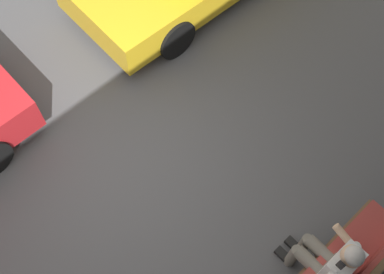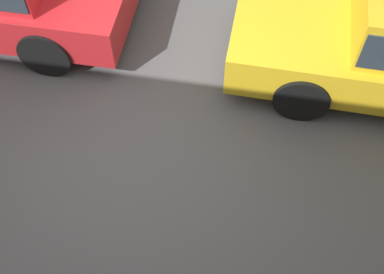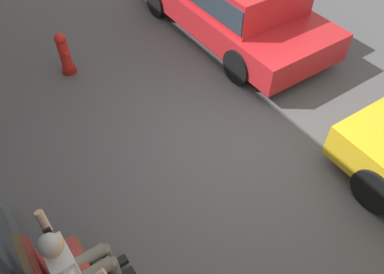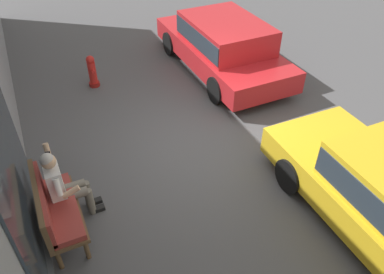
{
  "view_description": "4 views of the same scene",
  "coord_description": "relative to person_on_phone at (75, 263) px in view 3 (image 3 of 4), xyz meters",
  "views": [
    {
      "loc": [
        1.1,
        2.6,
        5.69
      ],
      "look_at": [
        -0.6,
        0.78,
        1.08
      ],
      "focal_mm": 45.0,
      "sensor_mm": 36.0,
      "label": 1
    },
    {
      "loc": [
        -1.15,
        2.6,
        4.45
      ],
      "look_at": [
        -0.75,
        0.17,
        0.8
      ],
      "focal_mm": 45.0,
      "sensor_mm": 36.0,
      "label": 2
    },
    {
      "loc": [
        -2.73,
        2.6,
        4.29
      ],
      "look_at": [
        -0.11,
        0.82,
        0.83
      ],
      "focal_mm": 35.0,
      "sensor_mm": 36.0,
      "label": 3
    },
    {
      "loc": [
        -5.23,
        2.6,
        4.81
      ],
      "look_at": [
        -0.98,
        0.6,
        1.07
      ],
      "focal_mm": 35.0,
      "sensor_mm": 36.0,
      "label": 4
    }
  ],
  "objects": [
    {
      "name": "ground_plane",
      "position": [
        0.78,
        -2.67,
        -0.71
      ],
      "size": [
        60.0,
        60.0,
        0.0
      ],
      "primitive_type": "plane",
      "color": "#4C4C4F"
    },
    {
      "name": "fire_hydrant",
      "position": [
        3.91,
        -1.32,
        -0.32
      ],
      "size": [
        0.38,
        0.26,
        0.81
      ],
      "color": "maroon",
      "rests_on": "ground_plane"
    },
    {
      "name": "person_on_phone",
      "position": [
        0.0,
        0.0,
        0.0
      ],
      "size": [
        0.73,
        0.74,
        1.35
      ],
      "color": "#6B665B",
      "rests_on": "ground_plane"
    }
  ]
}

